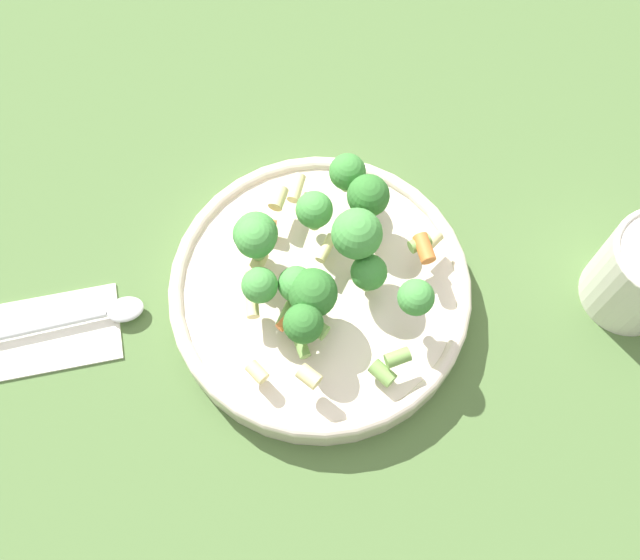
# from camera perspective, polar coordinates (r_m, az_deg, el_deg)

# --- Properties ---
(ground_plane) EXTENTS (3.00, 3.00, 0.00)m
(ground_plane) POSITION_cam_1_polar(r_m,az_deg,el_deg) (0.74, 0.00, -1.53)
(ground_plane) COLOR #4C6B38
(bowl) EXTENTS (0.29, 0.29, 0.04)m
(bowl) POSITION_cam_1_polar(r_m,az_deg,el_deg) (0.72, 0.00, -0.90)
(bowl) COLOR beige
(bowl) RESTS_ON ground_plane
(pasta_salad) EXTENTS (0.23, 0.21, 0.08)m
(pasta_salad) POSITION_cam_1_polar(r_m,az_deg,el_deg) (0.67, -0.14, 2.15)
(pasta_salad) COLOR #8CB766
(pasta_salad) RESTS_ON bowl
(napkin) EXTENTS (0.08, 0.12, 0.01)m
(napkin) POSITION_cam_1_polar(r_m,az_deg,el_deg) (0.77, -19.44, -3.70)
(napkin) COLOR white
(napkin) RESTS_ON ground_plane
(spoon) EXTENTS (0.03, 0.18, 0.01)m
(spoon) POSITION_cam_1_polar(r_m,az_deg,el_deg) (0.75, -17.37, -2.78)
(spoon) COLOR silver
(spoon) RESTS_ON napkin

